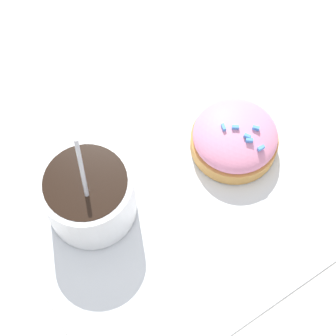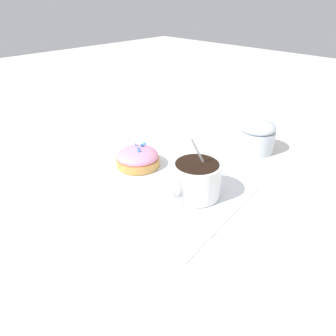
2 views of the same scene
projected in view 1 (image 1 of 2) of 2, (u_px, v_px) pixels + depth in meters
ground_plane at (165, 178)px, 0.57m from camera, size 3.00×3.00×0.00m
paper_napkin at (165, 177)px, 0.57m from camera, size 0.36×0.37×0.00m
coffee_cup at (90, 196)px, 0.52m from camera, size 0.09×0.11×0.12m
frosted_pastry at (236, 140)px, 0.57m from camera, size 0.09×0.09×0.04m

